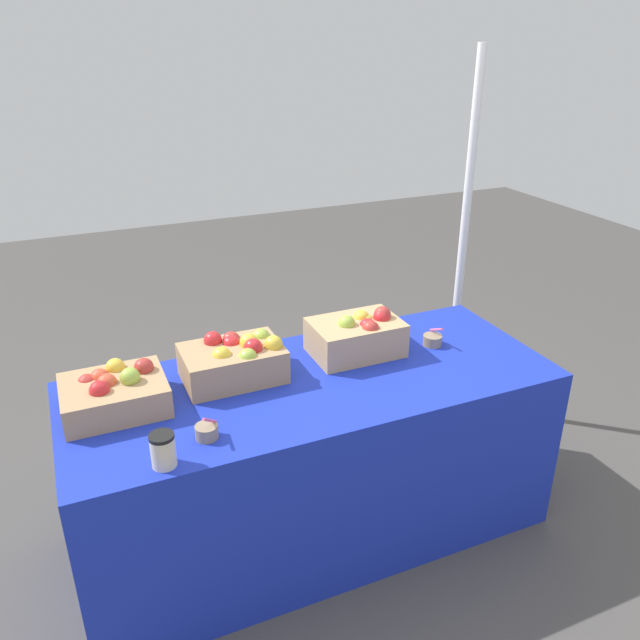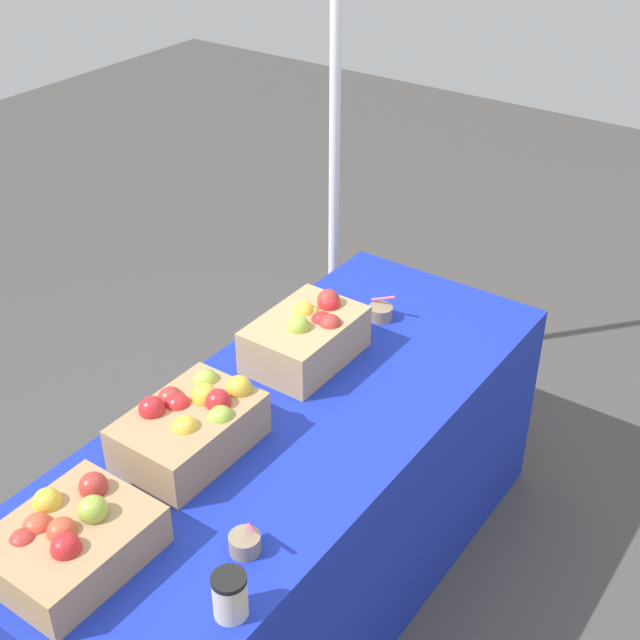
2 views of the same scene
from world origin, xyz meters
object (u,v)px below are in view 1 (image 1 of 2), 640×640
sample_bowl_near (207,431)px  tent_pole (463,245)px  coffee_cup (163,450)px  apple_crate_middle (235,360)px  apple_crate_right (358,335)px  sample_bowl_mid (433,340)px  apple_crate_left (114,392)px

sample_bowl_near → tent_pole: (1.58, 0.83, 0.20)m
coffee_cup → tent_pole: tent_pole is taller
sample_bowl_near → apple_crate_middle: bearing=60.0°
apple_crate_middle → coffee_cup: apple_crate_middle is taller
apple_crate_right → sample_bowl_mid: apple_crate_right is taller
coffee_cup → apple_crate_left: bearing=103.5°
apple_crate_middle → sample_bowl_near: (-0.20, -0.35, -0.05)m
sample_bowl_mid → coffee_cup: (-1.22, -0.37, 0.03)m
sample_bowl_mid → sample_bowl_near: bearing=-165.0°
apple_crate_middle → sample_bowl_mid: bearing=-4.4°
apple_crate_right → sample_bowl_mid: size_ratio=3.83×
sample_bowl_near → sample_bowl_mid: sample_bowl_near is taller
apple_crate_middle → apple_crate_right: (0.53, -0.00, 0.00)m
apple_crate_middle → sample_bowl_near: bearing=-120.0°
apple_crate_left → coffee_cup: (0.10, -0.40, -0.01)m
coffee_cup → apple_crate_right: bearing=26.3°
apple_crate_middle → sample_bowl_near: 0.41m
sample_bowl_mid → coffee_cup: coffee_cup is taller
apple_crate_left → coffee_cup: apple_crate_left is taller
apple_crate_right → coffee_cup: apple_crate_right is taller
apple_crate_middle → sample_bowl_mid: size_ratio=3.96×
apple_crate_left → apple_crate_middle: bearing=5.0°
apple_crate_middle → apple_crate_left: bearing=-175.0°
apple_crate_right → tent_pole: size_ratio=0.19×
apple_crate_middle → coffee_cup: (-0.36, -0.44, -0.02)m
tent_pole → sample_bowl_near: bearing=-152.3°
apple_crate_left → sample_bowl_near: apple_crate_left is taller
apple_crate_middle → apple_crate_right: 0.53m
sample_bowl_near → coffee_cup: (-0.16, -0.09, 0.03)m
apple_crate_left → tent_pole: size_ratio=0.19×
apple_crate_left → coffee_cup: size_ratio=3.16×
tent_pole → sample_bowl_mid: bearing=-133.5°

